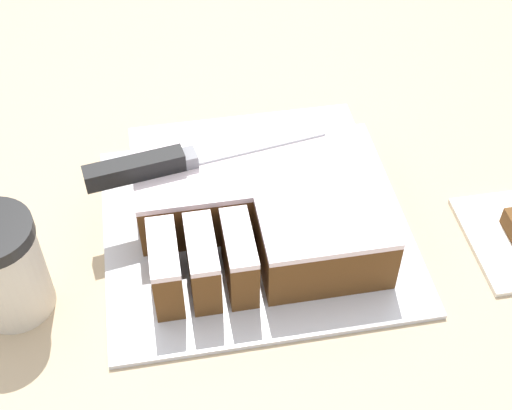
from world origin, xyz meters
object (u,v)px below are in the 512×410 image
object	(u,v)px
cake_board	(256,228)
cake	(260,202)
knife	(157,164)
coffee_cup	(4,268)

from	to	relation	value
cake_board	cake	bearing A→B (deg)	40.97
cake	knife	xyz separation A→B (m)	(-0.11, 0.03, 0.05)
cake_board	coffee_cup	xyz separation A→B (m)	(-0.26, -0.06, 0.06)
cake	cake_board	bearing A→B (deg)	-139.03
cake_board	coffee_cup	distance (m)	0.28
cake_board	knife	distance (m)	0.14
cake_board	cake	world-z (taller)	cake
cake_board	coffee_cup	size ratio (longest dim) A/B	2.89
coffee_cup	knife	bearing A→B (deg)	29.92
cake_board	knife	bearing A→B (deg)	160.73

